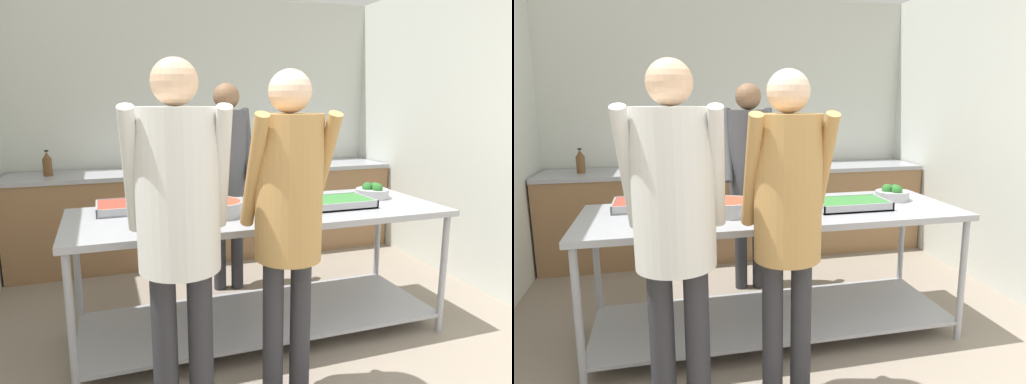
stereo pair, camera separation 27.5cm
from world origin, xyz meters
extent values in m
cube|color=silver|center=(0.00, 3.78, 1.32)|extent=(3.98, 0.06, 2.65)
cube|color=silver|center=(1.96, 1.89, 1.32)|extent=(0.06, 3.90, 2.65)
cube|color=olive|center=(0.00, 3.41, 0.43)|extent=(3.82, 0.62, 0.87)
cube|color=#9EA0A8|center=(0.00, 3.41, 0.89)|extent=(3.82, 0.65, 0.04)
cube|color=black|center=(0.21, 3.41, 0.90)|extent=(0.53, 0.43, 0.02)
cube|color=#9EA0A8|center=(-0.07, 1.67, 0.85)|extent=(2.46, 0.88, 0.04)
cube|color=#9EA0A8|center=(-0.07, 1.67, 0.12)|extent=(2.38, 0.80, 0.02)
cylinder|color=#9EA0A8|center=(-1.25, 1.28, 0.42)|extent=(0.04, 0.04, 0.83)
cylinder|color=#9EA0A8|center=(1.11, 1.28, 0.42)|extent=(0.04, 0.04, 0.83)
cylinder|color=#9EA0A8|center=(-1.25, 2.06, 0.42)|extent=(0.04, 0.04, 0.83)
cylinder|color=#9EA0A8|center=(1.11, 2.06, 0.42)|extent=(0.04, 0.04, 0.83)
cube|color=#9EA0A8|center=(-0.87, 1.92, 0.88)|extent=(0.46, 0.33, 0.01)
cube|color=#B23D2D|center=(-0.87, 1.92, 0.90)|extent=(0.44, 0.31, 0.04)
cube|color=#9EA0A8|center=(-0.87, 1.76, 0.90)|extent=(0.46, 0.01, 0.05)
cube|color=#9EA0A8|center=(-0.87, 2.08, 0.90)|extent=(0.46, 0.01, 0.05)
cube|color=#9EA0A8|center=(-1.09, 1.92, 0.90)|extent=(0.01, 0.33, 0.05)
cube|color=#9EA0A8|center=(-0.64, 1.92, 0.90)|extent=(0.01, 0.33, 0.05)
cylinder|color=#9EA0A8|center=(-0.37, 1.61, 0.92)|extent=(0.32, 0.32, 0.09)
cylinder|color=#B7472D|center=(-0.37, 1.61, 0.96)|extent=(0.28, 0.28, 0.01)
cylinder|color=black|center=(-0.14, 1.61, 0.95)|extent=(0.14, 0.02, 0.02)
cylinder|color=white|center=(0.03, 1.92, 0.88)|extent=(0.27, 0.27, 0.01)
cylinder|color=white|center=(0.03, 1.92, 0.89)|extent=(0.27, 0.27, 0.01)
cylinder|color=white|center=(0.03, 1.92, 0.90)|extent=(0.27, 0.27, 0.01)
cylinder|color=white|center=(0.03, 1.92, 0.91)|extent=(0.26, 0.26, 0.01)
cube|color=#9EA0A8|center=(0.44, 1.61, 0.88)|extent=(0.49, 0.31, 0.01)
cube|color=#387A38|center=(0.44, 1.61, 0.90)|extent=(0.46, 0.29, 0.04)
cube|color=#9EA0A8|center=(0.44, 1.46, 0.90)|extent=(0.49, 0.01, 0.05)
cube|color=#9EA0A8|center=(0.44, 1.76, 0.90)|extent=(0.49, 0.01, 0.05)
cube|color=#9EA0A8|center=(0.21, 1.61, 0.90)|extent=(0.01, 0.31, 0.05)
cube|color=#9EA0A8|center=(0.68, 1.61, 0.90)|extent=(0.01, 0.31, 0.05)
cylinder|color=#B2B2B7|center=(0.84, 1.77, 0.90)|extent=(0.24, 0.24, 0.07)
sphere|color=#2D702D|center=(0.86, 1.77, 0.95)|extent=(0.07, 0.07, 0.07)
sphere|color=#2D702D|center=(0.84, 1.81, 0.95)|extent=(0.05, 0.05, 0.05)
sphere|color=#2D702D|center=(0.80, 1.78, 0.95)|extent=(0.07, 0.07, 0.07)
sphere|color=#2D702D|center=(0.85, 1.72, 0.95)|extent=(0.08, 0.08, 0.08)
cylinder|color=#2D2D33|center=(-0.25, 0.96, 0.39)|extent=(0.11, 0.11, 0.79)
cylinder|color=#2D2D33|center=(-0.10, 0.96, 0.39)|extent=(0.11, 0.11, 0.79)
cylinder|color=tan|center=(-0.35, 0.96, 1.24)|extent=(0.08, 0.33, 0.59)
cylinder|color=tan|center=(0.01, 0.96, 1.24)|extent=(0.08, 0.33, 0.59)
cylinder|color=tan|center=(-0.17, 0.96, 1.15)|extent=(0.34, 0.34, 0.73)
sphere|color=beige|center=(-0.17, 0.96, 1.62)|extent=(0.21, 0.21, 0.21)
cylinder|color=#2D2D33|center=(-0.81, 0.95, 0.40)|extent=(0.12, 0.12, 0.81)
cylinder|color=#2D2D33|center=(-0.64, 0.93, 0.40)|extent=(0.12, 0.12, 0.81)
cylinder|color=silver|center=(-0.92, 0.97, 1.26)|extent=(0.11, 0.34, 0.60)
cylinder|color=silver|center=(-0.53, 0.91, 1.26)|extent=(0.11, 0.34, 0.60)
cylinder|color=silver|center=(-0.73, 0.94, 1.18)|extent=(0.38, 0.38, 0.74)
sphere|color=tan|center=(-0.73, 0.94, 1.65)|extent=(0.21, 0.21, 0.21)
cylinder|color=#2D2D33|center=(0.00, 2.47, 0.39)|extent=(0.10, 0.10, 0.78)
cylinder|color=#2D2D33|center=(-0.15, 2.49, 0.39)|extent=(0.10, 0.10, 0.78)
cylinder|color=#4C4C51|center=(0.09, 2.46, 1.23)|extent=(0.11, 0.33, 0.59)
cylinder|color=#4C4C51|center=(-0.25, 2.50, 1.23)|extent=(0.11, 0.33, 0.59)
cylinder|color=#4C4C51|center=(-0.08, 2.48, 1.15)|extent=(0.32, 0.32, 0.72)
sphere|color=#8C6647|center=(-0.08, 2.48, 1.61)|extent=(0.21, 0.21, 0.21)
cylinder|color=brown|center=(-1.51, 3.40, 0.99)|extent=(0.08, 0.08, 0.16)
cone|color=brown|center=(-1.51, 3.40, 1.10)|extent=(0.07, 0.07, 0.06)
cylinder|color=black|center=(-1.51, 3.40, 1.14)|extent=(0.03, 0.03, 0.02)
camera|label=1|loc=(-1.04, -1.09, 1.57)|focal=32.00mm
camera|label=2|loc=(-0.78, -1.16, 1.57)|focal=32.00mm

